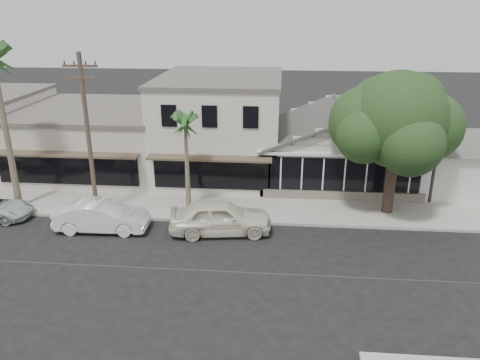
# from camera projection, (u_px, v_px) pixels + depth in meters

# --- Properties ---
(ground) EXTENTS (140.00, 140.00, 0.00)m
(ground) POSITION_uv_depth(u_px,v_px,m) (251.00, 273.00, 20.77)
(ground) COLOR black
(ground) RESTS_ON ground
(sidewalk_north) EXTENTS (90.00, 3.50, 0.15)m
(sidewalk_north) POSITION_uv_depth(u_px,v_px,m) (124.00, 205.00, 27.69)
(sidewalk_north) COLOR #9E9991
(sidewalk_north) RESTS_ON ground
(corner_shop) EXTENTS (10.40, 8.60, 5.10)m
(corner_shop) POSITION_uv_depth(u_px,v_px,m) (338.00, 142.00, 31.09)
(corner_shop) COLOR silver
(corner_shop) RESTS_ON ground
(side_cottage) EXTENTS (6.00, 6.00, 3.00)m
(side_cottage) POSITION_uv_depth(u_px,v_px,m) (468.00, 166.00, 29.91)
(side_cottage) COLOR silver
(side_cottage) RESTS_ON ground
(row_building_near) EXTENTS (8.00, 10.00, 6.50)m
(row_building_near) POSITION_uv_depth(u_px,v_px,m) (221.00, 127.00, 32.48)
(row_building_near) COLOR silver
(row_building_near) RESTS_ON ground
(row_building_midnear) EXTENTS (10.00, 10.00, 4.20)m
(row_building_midnear) POSITION_uv_depth(u_px,v_px,m) (97.00, 140.00, 33.61)
(row_building_midnear) COLOR silver
(row_building_midnear) RESTS_ON ground
(utility_pole) EXTENTS (1.80, 0.24, 9.00)m
(utility_pole) POSITION_uv_depth(u_px,v_px,m) (88.00, 134.00, 24.68)
(utility_pole) COLOR brown
(utility_pole) RESTS_ON ground
(car_0) EXTENTS (5.50, 2.82, 1.79)m
(car_0) POSITION_uv_depth(u_px,v_px,m) (220.00, 217.00, 24.15)
(car_0) COLOR silver
(car_0) RESTS_ON ground
(car_1) EXTENTS (4.88, 1.82, 1.59)m
(car_1) POSITION_uv_depth(u_px,v_px,m) (102.00, 216.00, 24.45)
(car_1) COLOR white
(car_1) RESTS_ON ground
(shade_tree) EXTENTS (7.28, 6.58, 8.08)m
(shade_tree) POSITION_uv_depth(u_px,v_px,m) (395.00, 122.00, 25.03)
(shade_tree) COLOR #423228
(shade_tree) RESTS_ON ground
(palm_east) EXTENTS (2.34, 2.34, 6.12)m
(palm_east) POSITION_uv_depth(u_px,v_px,m) (185.00, 123.00, 25.30)
(palm_east) COLOR #726651
(palm_east) RESTS_ON ground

